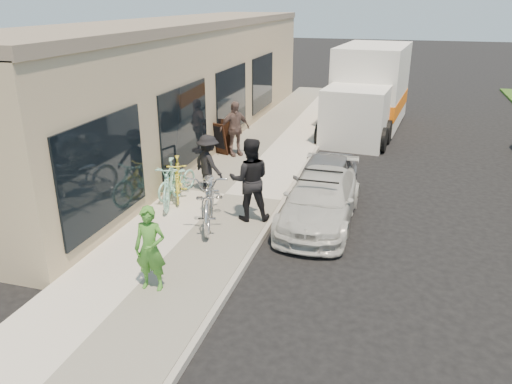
# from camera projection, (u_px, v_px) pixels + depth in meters

# --- Properties ---
(ground) EXTENTS (120.00, 120.00, 0.00)m
(ground) POSITION_uv_depth(u_px,v_px,m) (270.00, 265.00, 9.76)
(ground) COLOR black
(ground) RESTS_ON ground
(sidewalk) EXTENTS (3.00, 34.00, 0.15)m
(sidewalk) POSITION_uv_depth(u_px,v_px,m) (225.00, 197.00, 12.94)
(sidewalk) COLOR beige
(sidewalk) RESTS_ON ground
(curb) EXTENTS (0.12, 34.00, 0.13)m
(curb) POSITION_uv_depth(u_px,v_px,m) (283.00, 203.00, 12.54)
(curb) COLOR #9E9A90
(curb) RESTS_ON ground
(storefront) EXTENTS (3.60, 20.00, 4.22)m
(storefront) POSITION_uv_depth(u_px,v_px,m) (184.00, 82.00, 17.51)
(storefront) COLOR tan
(storefront) RESTS_ON ground
(bike_rack) EXTENTS (0.22, 0.57, 0.83)m
(bike_rack) POSITION_uv_depth(u_px,v_px,m) (206.00, 161.00, 13.84)
(bike_rack) COLOR black
(bike_rack) RESTS_ON sidewalk
(sandwich_board) EXTENTS (0.83, 0.84, 1.05)m
(sandwich_board) POSITION_uv_depth(u_px,v_px,m) (222.00, 137.00, 16.10)
(sandwich_board) COLOR #32180D
(sandwich_board) RESTS_ON sidewalk
(sedan_white) EXTENTS (1.59, 3.88, 1.16)m
(sedan_white) POSITION_uv_depth(u_px,v_px,m) (320.00, 199.00, 11.46)
(sedan_white) COLOR silver
(sedan_white) RESTS_ON ground
(sedan_silver) EXTENTS (1.50, 3.55, 1.20)m
(sedan_silver) POSITION_uv_depth(u_px,v_px,m) (324.00, 181.00, 12.49)
(sedan_silver) COLOR gray
(sedan_silver) RESTS_ON ground
(moving_truck) EXTENTS (3.01, 6.69, 3.19)m
(moving_truck) POSITION_uv_depth(u_px,v_px,m) (368.00, 93.00, 19.50)
(moving_truck) COLOR white
(moving_truck) RESTS_ON ground
(tandem_bike) EXTENTS (1.55, 2.55, 1.27)m
(tandem_bike) POSITION_uv_depth(u_px,v_px,m) (210.00, 195.00, 11.12)
(tandem_bike) COLOR #BDBDBF
(tandem_bike) RESTS_ON sidewalk
(woman_rider) EXTENTS (0.58, 0.41, 1.52)m
(woman_rider) POSITION_uv_depth(u_px,v_px,m) (150.00, 249.00, 8.46)
(woman_rider) COLOR #438A2E
(woman_rider) RESTS_ON sidewalk
(man_standing) EXTENTS (1.10, 0.97, 1.90)m
(man_standing) POSITION_uv_depth(u_px,v_px,m) (250.00, 180.00, 11.13)
(man_standing) COLOR black
(man_standing) RESTS_ON sidewalk
(cruiser_bike_a) EXTENTS (0.98, 1.88, 1.09)m
(cruiser_bike_a) POSITION_uv_depth(u_px,v_px,m) (170.00, 183.00, 12.09)
(cruiser_bike_a) COLOR #97E1CD
(cruiser_bike_a) RESTS_ON sidewalk
(cruiser_bike_b) EXTENTS (0.83, 1.65, 0.83)m
(cruiser_bike_b) POSITION_uv_depth(u_px,v_px,m) (177.00, 180.00, 12.68)
(cruiser_bike_b) COLOR #97E1CD
(cruiser_bike_b) RESTS_ON sidewalk
(cruiser_bike_c) EXTENTS (1.10, 1.73, 1.01)m
(cruiser_bike_c) POSITION_uv_depth(u_px,v_px,m) (178.00, 178.00, 12.55)
(cruiser_bike_c) COLOR yellow
(cruiser_bike_c) RESTS_ON sidewalk
(bystander_a) EXTENTS (1.15, 1.01, 1.54)m
(bystander_a) POSITION_uv_depth(u_px,v_px,m) (208.00, 164.00, 12.74)
(bystander_a) COLOR black
(bystander_a) RESTS_ON sidewalk
(bystander_b) EXTENTS (1.03, 1.01, 1.74)m
(bystander_b) POSITION_uv_depth(u_px,v_px,m) (235.00, 129.00, 15.80)
(bystander_b) COLOR brown
(bystander_b) RESTS_ON sidewalk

